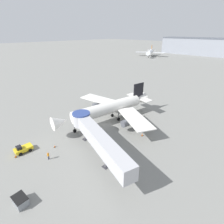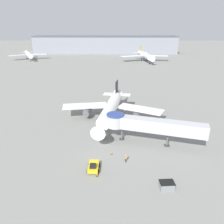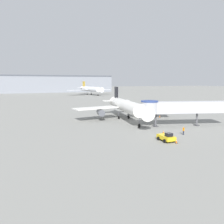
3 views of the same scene
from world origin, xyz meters
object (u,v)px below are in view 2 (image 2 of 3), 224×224
(pushback_tug_yellow, at_px, (93,166))
(traffic_cone_starboard_wing, at_px, (151,120))
(service_container_gray, at_px, (167,185))
(jet_bridge, at_px, (148,125))
(background_jet_gold_tail, at_px, (145,55))
(main_airplane, at_px, (111,108))
(traffic_cone_apron_front, at_px, (97,174))
(traffic_cone_near_nose, at_px, (111,153))
(background_jet_orange_tail, at_px, (28,54))
(ground_crew_marshaller, at_px, (126,158))

(pushback_tug_yellow, xyz_separation_m, traffic_cone_starboard_wing, (14.16, 22.84, -0.38))
(service_container_gray, bearing_deg, pushback_tug_yellow, 158.44)
(jet_bridge, distance_m, background_jet_gold_tail, 127.94)
(background_jet_gold_tail, bearing_deg, service_container_gray, -103.19)
(main_airplane, xyz_separation_m, traffic_cone_apron_front, (-1.99, -24.83, -3.53))
(traffic_cone_near_nose, relative_size, background_jet_orange_tail, 0.02)
(traffic_cone_apron_front, bearing_deg, jet_bridge, 49.26)
(traffic_cone_apron_front, height_order, traffic_cone_near_nose, traffic_cone_apron_front)
(jet_bridge, xyz_separation_m, pushback_tug_yellow, (-11.37, -10.43, -3.86))
(service_container_gray, distance_m, ground_crew_marshaller, 9.96)
(ground_crew_marshaller, xyz_separation_m, background_jet_gold_tail, (20.38, 134.82, 3.81))
(traffic_cone_apron_front, bearing_deg, pushback_tug_yellow, 114.18)
(ground_crew_marshaller, height_order, background_jet_gold_tail, background_jet_gold_tail)
(main_airplane, relative_size, background_jet_orange_tail, 1.04)
(traffic_cone_near_nose, distance_m, ground_crew_marshaller, 4.06)
(background_jet_orange_tail, bearing_deg, jet_bridge, -86.45)
(traffic_cone_starboard_wing, height_order, background_jet_orange_tail, background_jet_orange_tail)
(background_jet_gold_tail, bearing_deg, main_airplane, -109.29)
(traffic_cone_near_nose, height_order, background_jet_gold_tail, background_jet_gold_tail)
(service_container_gray, distance_m, traffic_cone_apron_front, 12.13)
(main_airplane, xyz_separation_m, traffic_cone_starboard_wing, (11.36, -0.17, -3.50))
(pushback_tug_yellow, bearing_deg, traffic_cone_starboard_wing, 58.75)
(jet_bridge, distance_m, traffic_cone_near_nose, 10.44)
(main_airplane, height_order, background_jet_gold_tail, background_jet_gold_tail)
(traffic_cone_near_nose, bearing_deg, background_jet_gold_tail, 80.02)
(service_container_gray, xyz_separation_m, background_jet_gold_tail, (13.95, 142.43, 4.12))
(service_container_gray, bearing_deg, traffic_cone_near_nose, 131.68)
(traffic_cone_near_nose, bearing_deg, background_jet_orange_tail, 116.41)
(traffic_cone_apron_front, xyz_separation_m, background_jet_gold_tail, (25.67, 139.29, 4.46))
(traffic_cone_apron_front, bearing_deg, traffic_cone_near_nose, 71.42)
(ground_crew_marshaller, bearing_deg, traffic_cone_near_nose, 33.31)
(service_container_gray, bearing_deg, background_jet_orange_tail, 117.64)
(ground_crew_marshaller, distance_m, background_jet_orange_tail, 161.73)
(ground_crew_marshaller, bearing_deg, traffic_cone_starboard_wing, -33.76)
(pushback_tug_yellow, height_order, service_container_gray, pushback_tug_yellow)
(pushback_tug_yellow, xyz_separation_m, background_jet_gold_tail, (26.49, 137.48, 4.06))
(main_airplane, height_order, traffic_cone_starboard_wing, main_airplane)
(jet_bridge, height_order, traffic_cone_near_nose, jet_bridge)
(traffic_cone_apron_front, xyz_separation_m, ground_crew_marshaller, (5.29, 4.47, 0.65))
(traffic_cone_apron_front, bearing_deg, background_jet_gold_tail, 79.56)
(pushback_tug_yellow, distance_m, traffic_cone_near_nose, 6.38)
(pushback_tug_yellow, relative_size, ground_crew_marshaller, 2.05)
(traffic_cone_starboard_wing, distance_m, traffic_cone_near_nose, 20.51)
(traffic_cone_apron_front, relative_size, ground_crew_marshaller, 0.42)
(jet_bridge, xyz_separation_m, service_container_gray, (1.17, -15.39, -3.91))
(pushback_tug_yellow, bearing_deg, ground_crew_marshaller, 24.02)
(service_container_gray, xyz_separation_m, ground_crew_marshaller, (-6.43, 7.60, 0.31))
(main_airplane, xyz_separation_m, traffic_cone_near_nose, (0.46, -17.55, -3.58))
(service_container_gray, relative_size, traffic_cone_near_nose, 4.18)
(traffic_cone_apron_front, relative_size, background_jet_gold_tail, 0.02)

